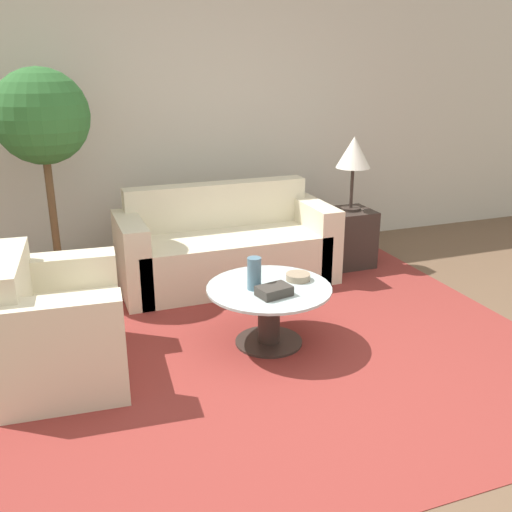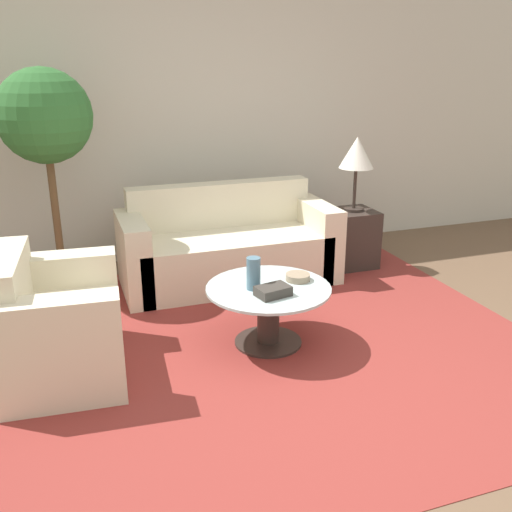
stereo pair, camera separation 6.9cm
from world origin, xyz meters
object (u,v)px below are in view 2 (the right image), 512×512
at_px(table_lamp, 357,155).
at_px(vase, 253,273).
at_px(potted_plant, 46,132).
at_px(sofa_main, 227,249).
at_px(bowl, 298,277).
at_px(book_stack, 273,291).
at_px(armchair, 53,330).
at_px(coffee_table, 268,307).

distance_m(table_lamp, vase, 1.90).
distance_m(table_lamp, potted_plant, 2.58).
relative_size(sofa_main, potted_plant, 1.01).
xyz_separation_m(bowl, book_stack, (-0.25, -0.19, 0.01)).
height_order(armchair, book_stack, armchair).
height_order(table_lamp, vase, table_lamp).
xyz_separation_m(sofa_main, potted_plant, (-1.36, 0.17, 1.03)).
xyz_separation_m(potted_plant, book_stack, (1.26, -1.55, -0.87)).
xyz_separation_m(armchair, coffee_table, (1.37, -0.08, -0.02)).
distance_m(potted_plant, bowl, 2.21).
relative_size(armchair, book_stack, 4.26).
height_order(sofa_main, bowl, sofa_main).
xyz_separation_m(armchair, vase, (1.26, -0.08, 0.23)).
relative_size(sofa_main, armchair, 1.80).
bearing_deg(sofa_main, coffee_table, -93.71).
bearing_deg(book_stack, bowl, 24.89).
bearing_deg(table_lamp, potted_plant, 175.42).
relative_size(sofa_main, vase, 8.38).
relative_size(armchair, table_lamp, 1.51).
height_order(bowl, book_stack, book_stack).
bearing_deg(potted_plant, sofa_main, -7.14).
distance_m(bowl, book_stack, 0.32).
bearing_deg(armchair, potted_plant, 0.91).
xyz_separation_m(armchair, book_stack, (1.34, -0.22, 0.16)).
distance_m(armchair, coffee_table, 1.37).
bearing_deg(sofa_main, bowl, -82.79).
xyz_separation_m(table_lamp, bowl, (-1.05, -1.15, -0.60)).
bearing_deg(coffee_table, table_lamp, 43.21).
bearing_deg(potted_plant, coffee_table, -47.58).
bearing_deg(table_lamp, vase, -139.06).
distance_m(sofa_main, armchair, 1.85).
height_order(coffee_table, vase, vase).
bearing_deg(armchair, sofa_main, -46.88).
relative_size(potted_plant, bowl, 10.80).
height_order(armchair, vase, armchair).
bearing_deg(sofa_main, book_stack, -94.33).
height_order(sofa_main, armchair, sofa_main).
distance_m(sofa_main, vase, 1.27).
height_order(coffee_table, potted_plant, potted_plant).
distance_m(potted_plant, book_stack, 2.18).
distance_m(sofa_main, coffee_table, 1.24).
bearing_deg(armchair, coffee_table, -88.76).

